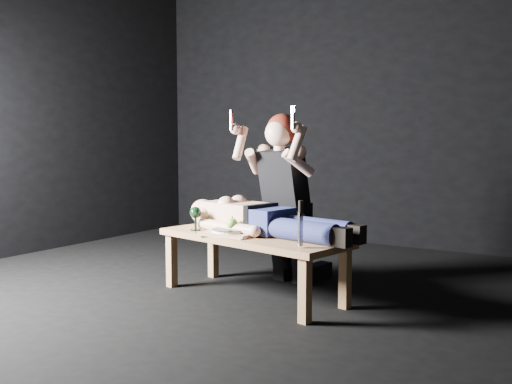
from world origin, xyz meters
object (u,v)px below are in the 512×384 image
Objects in this scene: serving_tray at (230,233)px; carving_knife at (301,224)px; lying_man at (266,216)px; goblet at (195,219)px; kneeling_woman at (290,197)px; table at (252,266)px.

carving_knife is (0.65, -0.17, 0.14)m from serving_tray.
goblet is at bearing -152.30° from lying_man.
carving_knife reaches higher than goblet.
goblet is (-0.48, -0.58, -0.14)m from kneeling_woman.
goblet is 1.00m from carving_knife.
kneeling_woman reaches higher than table.
serving_tray is 0.69m from carving_knife.
kneeling_woman is at bearing 106.22° from lying_man.
lying_man is 0.58m from carving_knife.
kneeling_woman is (-0.04, 0.43, 0.10)m from lying_man.
carving_knife reaches higher than serving_tray.
table is 1.04× the size of lying_man.
serving_tray is (-0.15, -0.62, -0.22)m from kneeling_woman.
lying_man is (0.06, 0.09, 0.35)m from table.
lying_man is at bearing -75.48° from kneeling_woman.
kneeling_woman is at bearing 98.74° from table.
lying_man is 1.01× the size of kneeling_woman.
table is at bearing 164.04° from carving_knife.
goblet is at bearing -160.64° from table.
lying_man reaches higher than goblet.
serving_tray is at bearing 176.54° from carving_knife.
carving_knife is (0.46, -0.36, 0.02)m from lying_man.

